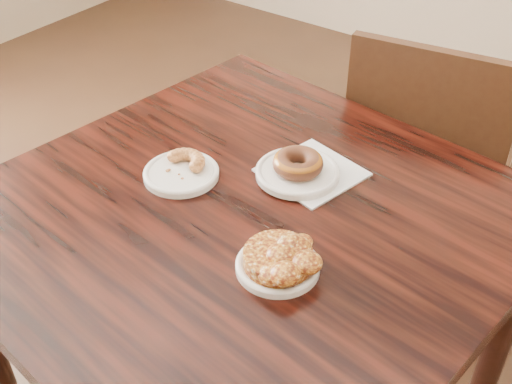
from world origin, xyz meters
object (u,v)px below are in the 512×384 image
Objects in this scene: glazed_donut at (298,163)px; apple_fritter at (278,255)px; cafe_table at (247,339)px; cruller_fragment at (181,166)px; chair_far at (428,171)px.

glazed_donut is 0.27m from apple_fritter.
cafe_table is 0.44m from cruller_fragment.
chair_far reaches higher than apple_fritter.
chair_far is 0.69m from glazed_donut.
cafe_table is 0.44m from apple_fritter.
cafe_table is 9.57× the size of cruller_fragment.
cruller_fragment is at bearing -144.44° from glazed_donut.
apple_fritter is at bearing 84.51° from chair_far.
chair_far is at bearing 83.21° from glazed_donut.
chair_far is at bearing 89.98° from cafe_table.
cruller_fragment is at bearing -176.62° from cafe_table.
glazed_donut is 0.62× the size of apple_fritter.
glazed_donut is 1.02× the size of cruller_fragment.
glazed_donut reaches higher than cafe_table.
glazed_donut reaches higher than cruller_fragment.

